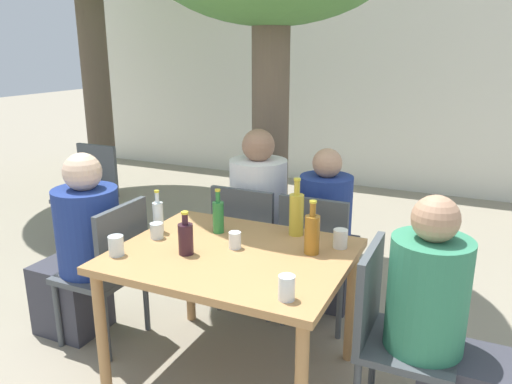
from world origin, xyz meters
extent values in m
plane|color=gray|center=(0.00, 0.00, 0.00)|extent=(30.00, 30.00, 0.00)
cube|color=white|center=(0.00, 4.33, 1.40)|extent=(10.00, 0.08, 2.80)
cylinder|color=brown|center=(-0.36, 1.34, 1.02)|extent=(0.28, 0.28, 2.04)
cylinder|color=brown|center=(-3.05, 2.46, 1.24)|extent=(0.31, 0.31, 2.49)
cube|color=#B27F4C|center=(0.00, 0.00, 0.74)|extent=(1.22, 0.98, 0.04)
cylinder|color=#B27F4C|center=(-0.55, -0.43, 0.36)|extent=(0.06, 0.06, 0.72)
cylinder|color=#B27F4C|center=(-0.55, 0.43, 0.36)|extent=(0.06, 0.06, 0.72)
cylinder|color=#B27F4C|center=(0.55, 0.43, 0.36)|extent=(0.06, 0.06, 0.72)
cube|color=#474C51|center=(-0.93, 0.00, 0.45)|extent=(0.44, 0.44, 0.04)
cube|color=#474C51|center=(-0.73, 0.00, 0.69)|extent=(0.04, 0.44, 0.45)
cylinder|color=#474C51|center=(-1.12, 0.19, 0.22)|extent=(0.04, 0.04, 0.43)
cylinder|color=#474C51|center=(-1.12, -0.19, 0.22)|extent=(0.04, 0.04, 0.43)
cylinder|color=#474C51|center=(-0.74, 0.19, 0.22)|extent=(0.04, 0.04, 0.43)
cylinder|color=#474C51|center=(-0.74, -0.19, 0.22)|extent=(0.04, 0.04, 0.43)
cube|color=#474C51|center=(0.93, 0.00, 0.45)|extent=(0.44, 0.44, 0.04)
cube|color=#474C51|center=(0.73, 0.00, 0.69)|extent=(0.04, 0.44, 0.45)
cylinder|color=#474C51|center=(1.12, 0.19, 0.22)|extent=(0.04, 0.04, 0.43)
cylinder|color=#474C51|center=(0.74, 0.19, 0.22)|extent=(0.04, 0.04, 0.43)
cube|color=#474C51|center=(-0.24, 0.81, 0.45)|extent=(0.44, 0.44, 0.04)
cube|color=#474C51|center=(-0.24, 0.61, 0.69)|extent=(0.44, 0.04, 0.45)
cylinder|color=#474C51|center=(-0.05, 1.00, 0.22)|extent=(0.04, 0.04, 0.43)
cylinder|color=#474C51|center=(-0.43, 1.00, 0.22)|extent=(0.04, 0.04, 0.43)
cylinder|color=#474C51|center=(-0.05, 0.62, 0.22)|extent=(0.04, 0.04, 0.43)
cylinder|color=#474C51|center=(-0.43, 0.62, 0.22)|extent=(0.04, 0.04, 0.43)
cube|color=#474C51|center=(0.24, 0.81, 0.45)|extent=(0.44, 0.44, 0.04)
cube|color=#474C51|center=(0.24, 0.61, 0.69)|extent=(0.44, 0.04, 0.45)
cylinder|color=#474C51|center=(0.43, 1.00, 0.22)|extent=(0.04, 0.04, 0.43)
cylinder|color=#474C51|center=(0.05, 1.00, 0.22)|extent=(0.04, 0.04, 0.43)
cylinder|color=#474C51|center=(0.43, 0.62, 0.22)|extent=(0.04, 0.04, 0.43)
cylinder|color=#474C51|center=(0.05, 0.62, 0.22)|extent=(0.04, 0.04, 0.43)
cube|color=#474C51|center=(-2.16, 1.19, 0.45)|extent=(0.44, 0.44, 0.04)
cube|color=#474C51|center=(-2.16, 1.39, 0.69)|extent=(0.44, 0.04, 0.45)
cylinder|color=#474C51|center=(-2.35, 1.00, 0.22)|extent=(0.04, 0.04, 0.43)
cylinder|color=#474C51|center=(-1.97, 1.00, 0.22)|extent=(0.04, 0.04, 0.43)
cylinder|color=#474C51|center=(-2.35, 1.38, 0.22)|extent=(0.04, 0.04, 0.43)
cylinder|color=#474C51|center=(-1.97, 1.38, 0.22)|extent=(0.04, 0.04, 0.43)
cube|color=#383842|center=(-1.19, 0.00, 0.23)|extent=(0.40, 0.35, 0.47)
cylinder|color=navy|center=(-0.99, 0.00, 0.73)|extent=(0.39, 0.39, 0.52)
sphere|color=beige|center=(-0.99, 0.00, 1.09)|extent=(0.23, 0.23, 0.23)
cylinder|color=#337F5B|center=(0.99, 0.00, 0.73)|extent=(0.36, 0.36, 0.53)
sphere|color=tan|center=(0.99, 0.00, 1.09)|extent=(0.21, 0.21, 0.21)
cube|color=#383842|center=(-0.24, 1.07, 0.23)|extent=(0.36, 0.40, 0.47)
cylinder|color=white|center=(-0.24, 0.87, 0.76)|extent=(0.40, 0.40, 0.59)
sphere|color=#936B51|center=(-0.24, 0.87, 1.16)|extent=(0.22, 0.22, 0.22)
cube|color=#383842|center=(0.24, 1.07, 0.23)|extent=(0.31, 0.40, 0.47)
cylinder|color=navy|center=(0.24, 0.87, 0.73)|extent=(0.35, 0.35, 0.53)
sphere|color=tan|center=(0.24, 0.87, 1.08)|extent=(0.19, 0.19, 0.19)
cylinder|color=gold|center=(0.22, 0.38, 0.88)|extent=(0.08, 0.08, 0.24)
cylinder|color=gold|center=(0.22, 0.38, 1.04)|extent=(0.03, 0.03, 0.08)
cylinder|color=gold|center=(0.22, 0.38, 1.09)|extent=(0.04, 0.04, 0.01)
cylinder|color=#9E661E|center=(0.38, 0.16, 0.86)|extent=(0.08, 0.08, 0.21)
cylinder|color=#9E661E|center=(0.38, 0.16, 1.00)|extent=(0.03, 0.03, 0.07)
cylinder|color=gold|center=(0.38, 0.16, 1.04)|extent=(0.04, 0.04, 0.01)
cylinder|color=#287A38|center=(-0.21, 0.23, 0.85)|extent=(0.06, 0.06, 0.18)
cylinder|color=#287A38|center=(-0.21, 0.23, 0.98)|extent=(0.03, 0.03, 0.06)
cylinder|color=gold|center=(-0.21, 0.23, 1.02)|extent=(0.03, 0.03, 0.01)
cylinder|color=#331923|center=(-0.21, -0.12, 0.84)|extent=(0.08, 0.08, 0.16)
cylinder|color=#331923|center=(-0.21, -0.12, 0.95)|extent=(0.03, 0.03, 0.06)
cylinder|color=gold|center=(-0.21, -0.12, 0.99)|extent=(0.04, 0.04, 0.01)
cylinder|color=silver|center=(-0.53, 0.09, 0.85)|extent=(0.06, 0.06, 0.18)
cylinder|color=silver|center=(-0.53, 0.09, 0.97)|extent=(0.02, 0.02, 0.06)
cylinder|color=gold|center=(-0.53, 0.09, 1.01)|extent=(0.03, 0.03, 0.01)
cylinder|color=silver|center=(-0.53, -0.29, 0.81)|extent=(0.08, 0.08, 0.11)
cylinder|color=silver|center=(-0.48, 0.00, 0.80)|extent=(0.07, 0.07, 0.09)
cylinder|color=silver|center=(0.50, 0.30, 0.81)|extent=(0.08, 0.08, 0.10)
cylinder|color=white|center=(0.45, -0.36, 0.82)|extent=(0.07, 0.07, 0.11)
cylinder|color=white|center=(-0.01, 0.05, 0.81)|extent=(0.07, 0.07, 0.09)
camera|label=1|loc=(1.13, -2.16, 1.81)|focal=35.00mm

